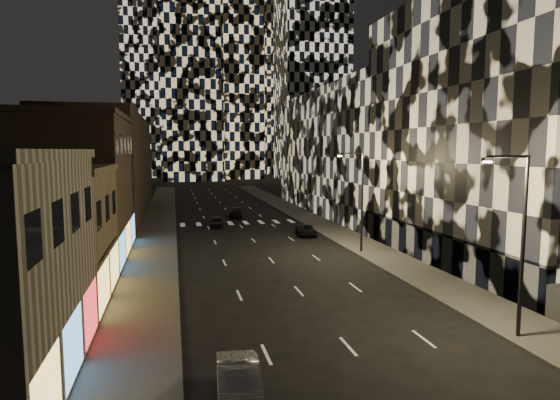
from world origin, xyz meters
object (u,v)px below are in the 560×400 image
car_silver_parked (239,384)px  car_dark_oncoming (236,212)px  car_dark_midlane (217,222)px  streetlight_far (360,195)px  streetlight_near (519,233)px  car_dark_rightlane (306,230)px

car_silver_parked → car_dark_oncoming: car_silver_parked is taller
car_silver_parked → car_dark_midlane: car_silver_parked is taller
streetlight_far → car_dark_oncoming: streetlight_far is taller
car_dark_midlane → streetlight_far: bearing=-49.1°
car_dark_oncoming → streetlight_far: bearing=114.9°
streetlight_near → streetlight_far: size_ratio=1.00×
car_silver_parked → car_dark_oncoming: 48.74m
car_dark_oncoming → car_silver_parked: bearing=90.3°
streetlight_far → car_dark_rightlane: size_ratio=2.13×
car_silver_parked → streetlight_near: bearing=15.3°
streetlight_far → car_dark_midlane: size_ratio=2.38×
streetlight_far → car_silver_parked: streetlight_far is taller
streetlight_near → car_silver_parked: streetlight_near is taller
streetlight_far → car_dark_rightlane: (-2.25, 9.39, -4.77)m
streetlight_near → car_dark_oncoming: streetlight_near is taller
car_silver_parked → car_dark_rightlane: (11.91, 32.24, -0.16)m
streetlight_near → car_dark_oncoming: bearing=99.8°
car_dark_midlane → car_dark_oncoming: (3.48, 8.28, 0.06)m
streetlight_far → car_silver_parked: 27.28m
car_silver_parked → car_dark_rightlane: 34.37m
car_dark_oncoming → car_dark_midlane: bearing=74.9°
streetlight_near → car_silver_parked: (-14.15, -2.86, -4.61)m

